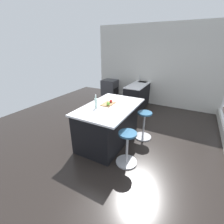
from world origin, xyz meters
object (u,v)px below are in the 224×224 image
Objects in this scene: oven_range at (110,90)px; apple_green at (108,104)px; kitchen_island at (109,123)px; stool_by_window at (144,126)px; stool_middle at (127,149)px; water_bottle at (96,103)px; cutting_board at (108,104)px; apple_red at (111,101)px.

oven_range is 3.39m from apple_green.
kitchen_island reaches higher than stool_by_window.
stool_middle is 1.12m from apple_green.
stool_by_window is at bearing 130.98° from water_bottle.
oven_range is at bearing -156.21° from water_bottle.
oven_range reaches higher than stool_middle.
cutting_board is (-0.62, -0.78, 0.62)m from stool_middle.
water_bottle reaches higher than stool_by_window.
apple_green is 0.26× the size of water_bottle.
water_bottle is at bearing -49.02° from stool_by_window.
kitchen_island is 24.33× the size of apple_red.
apple_green reaches higher than apple_red.
apple_red is at bearing 165.26° from cutting_board.
cutting_board is 0.36m from water_bottle.
apple_green is at bearing 137.76° from water_bottle.
stool_middle is (3.46, 2.30, -0.09)m from oven_range.
apple_green reaches higher than oven_range.
kitchen_island is 0.56m from apple_red.
kitchen_island is 0.93m from stool_by_window.
apple_green is (-0.52, -0.72, 0.68)m from stool_middle.
water_bottle is at bearing -20.57° from apple_red.
stool_middle is at bearing 46.38° from apple_red.
apple_red is (0.38, -0.76, 0.67)m from stool_by_window.
stool_middle is (0.55, 0.73, -0.14)m from kitchen_island.
stool_middle is at bearing 71.50° from water_bottle.
oven_range is 3.26m from cutting_board.
stool_middle is 10.04× the size of apple_red.
oven_range is 3.20m from apple_red.
water_bottle reaches higher than apple_green.
water_bottle is at bearing -108.50° from stool_middle.
oven_range is 1.21× the size of stool_by_window.
water_bottle is at bearing -42.24° from apple_green.
stool_by_window is 2.01× the size of cutting_board.
oven_range is at bearing -151.65° from kitchen_island.
cutting_board reaches higher than stool_middle.
apple_green reaches higher than stool_middle.
apple_red is at bearing -133.62° from stool_middle.
apple_red is (-0.20, -0.04, -0.01)m from apple_green.
kitchen_island reaches higher than oven_range.
apple_red is at bearing -63.50° from stool_by_window.
stool_middle is 2.01× the size of cutting_board.
oven_range is 2.42× the size of cutting_board.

